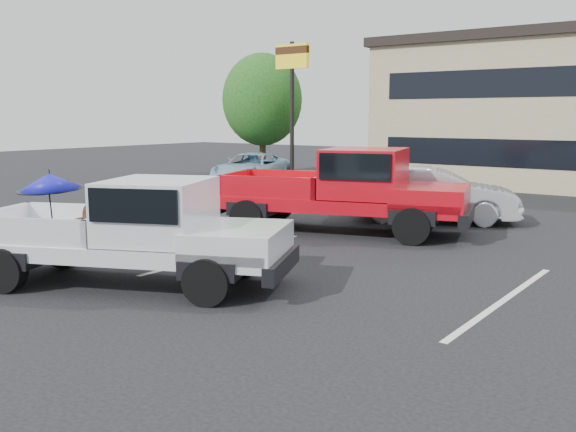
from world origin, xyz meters
name	(u,v)px	position (x,y,z in m)	size (l,w,h in m)	color
ground	(283,297)	(0.00, 0.00, 0.00)	(90.00, 90.00, 0.00)	black
stripe_left	(228,253)	(-3.00, 2.00, 0.00)	(0.12, 5.00, 0.01)	silver
stripe_right	(505,300)	(3.00, 2.00, 0.00)	(0.12, 5.00, 0.01)	silver
motel_sign	(292,75)	(-10.00, 14.00, 4.65)	(1.60, 0.22, 6.00)	black
tree_left	(262,100)	(-14.00, 17.00, 3.73)	(3.96, 3.96, 6.02)	#332114
silver_pickup	(145,227)	(-2.36, -0.85, 1.05)	(5.99, 4.11, 2.06)	black
red_pickup	(357,187)	(-2.00, 5.78, 1.17)	(6.88, 4.02, 2.14)	black
silver_sedan	(434,195)	(-1.14, 8.62, 0.76)	(1.60, 4.60, 1.52)	#AFB1B6
blue_suv	(251,169)	(-11.59, 13.18, 0.68)	(2.25, 4.87, 1.35)	#86AFC8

